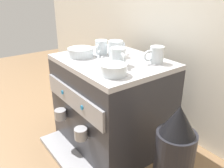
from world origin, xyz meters
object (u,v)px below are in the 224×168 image
at_px(ceramic_cup_2, 101,47).
at_px(ceramic_bowl_1, 114,70).
at_px(ceramic_cup_0, 156,55).
at_px(ceramic_cup_1, 118,57).
at_px(milk_pitcher, 74,103).
at_px(ceramic_bowl_0, 81,52).
at_px(espresso_machine, 111,103).
at_px(ceramic_cup_3, 116,48).
at_px(coffee_grinder, 174,157).

relative_size(ceramic_cup_2, ceramic_bowl_1, 0.86).
xyz_separation_m(ceramic_cup_0, ceramic_cup_1, (-0.08, -0.15, 0.00)).
relative_size(ceramic_cup_2, milk_pitcher, 0.63).
relative_size(ceramic_cup_2, ceramic_bowl_0, 0.72).
xyz_separation_m(espresso_machine, milk_pitcher, (-0.38, -0.02, -0.16)).
relative_size(ceramic_cup_0, ceramic_bowl_0, 0.81).
bearing_deg(ceramic_cup_0, espresso_machine, -140.56).
bearing_deg(ceramic_cup_2, ceramic_bowl_0, -103.93).
xyz_separation_m(ceramic_cup_2, ceramic_bowl_1, (0.27, -0.13, -0.01)).
bearing_deg(ceramic_cup_0, ceramic_bowl_0, -142.80).
height_order(ceramic_cup_0, ceramic_cup_3, ceramic_cup_3).
height_order(ceramic_bowl_1, milk_pitcher, ceramic_bowl_1).
bearing_deg(ceramic_bowl_1, ceramic_cup_0, 92.39).
bearing_deg(ceramic_cup_2, milk_pitcher, -172.49).
distance_m(ceramic_bowl_0, milk_pitcher, 0.48).
distance_m(ceramic_cup_0, coffee_grinder, 0.44).
xyz_separation_m(espresso_machine, ceramic_cup_0, (0.16, 0.13, 0.27)).
relative_size(ceramic_cup_0, ceramic_cup_1, 0.95).
relative_size(ceramic_cup_0, ceramic_cup_2, 1.12).
distance_m(espresso_machine, ceramic_cup_1, 0.28).
bearing_deg(ceramic_bowl_0, coffee_grinder, 6.11).
height_order(ceramic_cup_2, ceramic_bowl_1, ceramic_cup_2).
height_order(ceramic_cup_1, ceramic_bowl_1, ceramic_cup_1).
relative_size(ceramic_cup_1, ceramic_cup_3, 0.96).
bearing_deg(ceramic_bowl_1, ceramic_cup_3, 140.49).
bearing_deg(milk_pitcher, ceramic_cup_1, -0.08).
relative_size(ceramic_cup_0, milk_pitcher, 0.71).
height_order(ceramic_cup_2, coffee_grinder, ceramic_cup_2).
distance_m(ceramic_cup_1, ceramic_bowl_1, 0.13).
bearing_deg(ceramic_cup_2, ceramic_bowl_1, -24.90).
xyz_separation_m(espresso_machine, ceramic_cup_2, (-0.11, 0.01, 0.27)).
height_order(espresso_machine, milk_pitcher, espresso_machine).
distance_m(ceramic_cup_2, ceramic_bowl_0, 0.11).
xyz_separation_m(ceramic_cup_3, milk_pitcher, (-0.35, -0.08, -0.43)).
bearing_deg(espresso_machine, ceramic_bowl_0, -145.70).
bearing_deg(ceramic_bowl_1, milk_pitcher, 170.62).
height_order(espresso_machine, ceramic_cup_0, ceramic_cup_0).
bearing_deg(ceramic_bowl_0, ceramic_bowl_1, -4.53).
distance_m(ceramic_bowl_0, coffee_grinder, 0.63).
height_order(ceramic_cup_1, coffee_grinder, ceramic_cup_1).
relative_size(ceramic_bowl_1, milk_pitcher, 0.74).
height_order(ceramic_cup_0, milk_pitcher, ceramic_cup_0).
xyz_separation_m(ceramic_cup_1, ceramic_bowl_1, (0.09, -0.09, -0.02)).
bearing_deg(ceramic_cup_1, milk_pitcher, 179.92).
relative_size(ceramic_bowl_1, coffee_grinder, 0.26).
height_order(ceramic_cup_0, ceramic_bowl_1, ceramic_cup_0).
bearing_deg(ceramic_cup_3, ceramic_cup_0, 21.47).
xyz_separation_m(ceramic_cup_1, milk_pitcher, (-0.46, 0.00, -0.43)).
distance_m(ceramic_cup_0, milk_pitcher, 0.70).
xyz_separation_m(ceramic_bowl_0, coffee_grinder, (0.56, 0.06, -0.29)).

